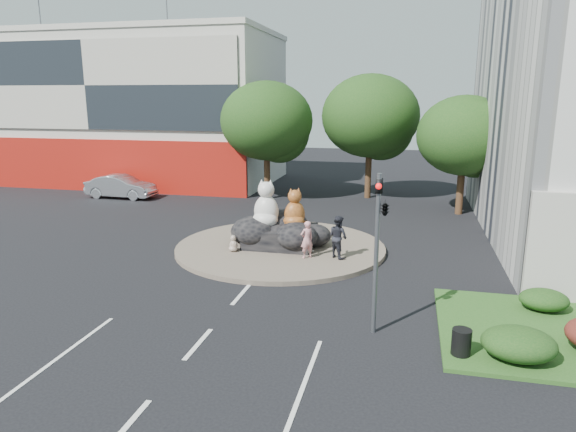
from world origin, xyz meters
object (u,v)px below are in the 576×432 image
kitten_calico (234,243)px  kitten_white (307,244)px  pedestrian_dark (338,237)px  pedestrian_pink (307,239)px  parked_car (121,186)px  cat_tabby (295,208)px  litter_bin (461,342)px  cat_white (266,203)px

kitten_calico → kitten_white: bearing=43.9°
pedestrian_dark → pedestrian_pink: bearing=55.5°
parked_car → cat_tabby: bearing=-121.7°
kitten_white → litter_bin: (5.99, -8.13, -0.14)m
kitten_white → cat_white: bearing=127.2°
kitten_calico → cat_white: bearing=84.2°
parked_car → cat_white: bearing=-124.8°
cat_tabby → litter_bin: size_ratio=2.54×
cat_tabby → parked_car: 17.94m
cat_tabby → pedestrian_dark: size_ratio=1.00×
pedestrian_pink → parked_car: (-15.99, 11.46, -0.20)m
kitten_white → parked_car: parked_car is taller
cat_tabby → kitten_calico: cat_tabby is taller
cat_tabby → kitten_calico: size_ratio=2.40×
parked_car → litter_bin: bearing=-129.8°
cat_white → pedestrian_pink: size_ratio=1.37×
cat_white → parked_car: cat_white is taller
pedestrian_pink → cat_tabby: bearing=-102.2°
kitten_calico → parked_car: (-12.51, 11.27, 0.24)m
pedestrian_pink → kitten_white: bearing=-121.4°
pedestrian_pink → pedestrian_dark: pedestrian_dark is taller
cat_tabby → parked_car: size_ratio=0.38×
pedestrian_dark → litter_bin: size_ratio=2.54×
kitten_white → pedestrian_pink: (0.11, -0.68, 0.40)m
litter_bin → pedestrian_dark: bearing=120.2°
pedestrian_pink → pedestrian_dark: bearing=154.6°
kitten_calico → pedestrian_pink: 3.51m
pedestrian_pink → litter_bin: pedestrian_pink is taller
parked_car → litter_bin: parked_car is taller
pedestrian_pink → cat_white: bearing=-74.6°
cat_white → pedestrian_pink: cat_white is taller
cat_white → pedestrian_dark: 3.96m
pedestrian_dark → parked_car: (-17.32, 11.10, -0.32)m
cat_white → kitten_white: cat_white is taller
pedestrian_pink → kitten_calico: bearing=-43.5°
parked_car → kitten_white: bearing=-123.1°
pedestrian_pink → parked_car: size_ratio=0.33×
pedestrian_dark → litter_bin: (4.55, -7.81, -0.66)m
cat_tabby → pedestrian_pink: size_ratio=1.14×
kitten_white → pedestrian_dark: pedestrian_dark is taller
pedestrian_pink → pedestrian_dark: (1.33, 0.36, 0.12)m
pedestrian_dark → litter_bin: 9.07m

